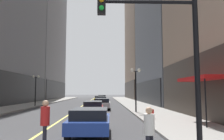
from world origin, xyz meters
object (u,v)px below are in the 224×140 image
at_px(pedestrian_in_red_jacket, 45,120).
at_px(street_lamp_right_mid, 136,80).
at_px(car_silver, 102,103).
at_px(fire_hydrant_right, 152,115).
at_px(car_navy, 101,101).
at_px(car_white, 102,98).
at_px(car_red, 93,108).
at_px(car_yellow, 100,99).
at_px(traffic_light_near_right, 165,44).
at_px(car_blue, 90,121).
at_px(street_lamp_left_far, 36,84).
at_px(pedestrian_in_white_shirt, 149,130).

xyz_separation_m(pedestrian_in_red_jacket, street_lamp_right_mid, (5.33, 13.33, 2.19)).
distance_m(car_silver, fire_hydrant_right, 10.68).
bearing_deg(car_navy, car_white, 90.32).
bearing_deg(fire_hydrant_right, car_red, 149.60).
relative_size(car_silver, car_yellow, 0.93).
bearing_deg(car_navy, traffic_light_near_right, -84.50).
xyz_separation_m(car_navy, car_yellow, (-0.42, 8.63, 0.00)).
bearing_deg(car_white, street_lamp_right_mid, -82.71).
xyz_separation_m(car_white, traffic_light_near_right, (2.70, -43.94, 3.02)).
bearing_deg(traffic_light_near_right, car_blue, 125.34).
distance_m(street_lamp_left_far, street_lamp_right_mid, 15.98).
height_order(car_yellow, street_lamp_right_mid, street_lamp_right_mid).
relative_size(pedestrian_in_red_jacket, street_lamp_left_far, 0.41).
height_order(car_blue, street_lamp_left_far, street_lamp_left_far).
xyz_separation_m(traffic_light_near_right, street_lamp_right_mid, (1.05, 14.64, -0.49)).
xyz_separation_m(car_red, car_silver, (0.72, 7.25, 0.00)).
height_order(car_blue, car_navy, same).
height_order(car_red, car_yellow, same).
bearing_deg(car_silver, pedestrian_in_red_jacket, -96.15).
xyz_separation_m(car_blue, car_silver, (0.43, 15.60, 0.00)).
relative_size(street_lamp_left_far, fire_hydrant_right, 5.54).
xyz_separation_m(car_red, car_navy, (0.44, 14.84, -0.00)).
distance_m(car_blue, street_lamp_right_mid, 11.69).
height_order(car_white, fire_hydrant_right, car_white).
relative_size(car_red, car_yellow, 1.01).
height_order(car_white, pedestrian_in_red_jacket, pedestrian_in_red_jacket).
bearing_deg(car_blue, pedestrian_in_white_shirt, -62.79).
height_order(car_blue, car_silver, same).
relative_size(pedestrian_in_red_jacket, fire_hydrant_right, 2.28).
height_order(car_silver, street_lamp_right_mid, street_lamp_right_mid).
bearing_deg(fire_hydrant_right, car_blue, -127.28).
bearing_deg(traffic_light_near_right, pedestrian_in_white_shirt, -159.94).
relative_size(car_white, street_lamp_right_mid, 1.09).
bearing_deg(car_blue, car_navy, 89.64).
distance_m(car_navy, car_yellow, 8.64).
relative_size(car_navy, car_white, 0.89).
xyz_separation_m(car_white, street_lamp_left_far, (-9.05, -19.75, 2.53)).
distance_m(car_red, street_lamp_right_mid, 5.38).
distance_m(car_red, fire_hydrant_right, 5.33).
bearing_deg(street_lamp_left_far, car_red, -53.96).
xyz_separation_m(car_navy, traffic_light_near_right, (2.61, -27.07, 3.02)).
relative_size(car_silver, street_lamp_right_mid, 1.00).
height_order(car_red, pedestrian_in_red_jacket, pedestrian_in_red_jacket).
height_order(car_silver, street_lamp_left_far, street_lamp_left_far).
distance_m(car_red, pedestrian_in_white_shirt, 12.69).
bearing_deg(car_yellow, fire_hydrant_right, -80.09).
height_order(car_yellow, pedestrian_in_white_shirt, pedestrian_in_white_shirt).
xyz_separation_m(car_navy, street_lamp_left_far, (-9.14, -2.87, 2.54)).
height_order(car_red, fire_hydrant_right, car_red).
bearing_deg(car_yellow, street_lamp_left_far, -127.19).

